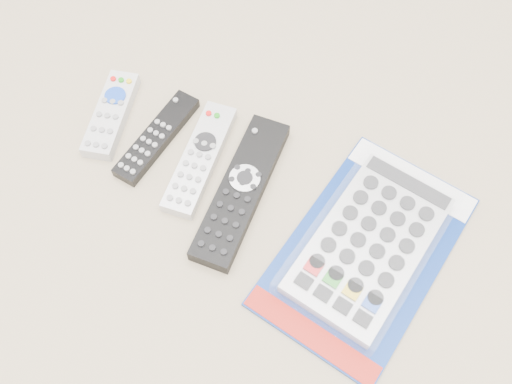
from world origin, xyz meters
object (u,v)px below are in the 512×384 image
at_px(remote_silver_dvd, 200,159).
at_px(jumbo_remote_packaged, 369,243).
at_px(remote_slim_black, 157,137).
at_px(remote_small_grey, 111,114).
at_px(remote_large_black, 241,190).

xyz_separation_m(remote_silver_dvd, jumbo_remote_packaged, (0.27, -0.04, 0.01)).
distance_m(remote_slim_black, jumbo_remote_packaged, 0.35).
bearing_deg(remote_small_grey, remote_large_black, -22.79).
relative_size(remote_small_grey, remote_large_black, 0.65).
distance_m(remote_large_black, jumbo_remote_packaged, 0.19).
bearing_deg(jumbo_remote_packaged, remote_silver_dvd, -176.04).
distance_m(remote_small_grey, remote_silver_dvd, 0.16).
relative_size(remote_large_black, jumbo_remote_packaged, 0.70).
relative_size(remote_slim_black, remote_large_black, 0.72).
xyz_separation_m(remote_small_grey, remote_large_black, (0.24, -0.05, 0.00)).
bearing_deg(remote_large_black, remote_slim_black, 165.62).
bearing_deg(remote_large_black, jumbo_remote_packaged, -4.60).
bearing_deg(remote_small_grey, remote_silver_dvd, -18.77).
height_order(remote_silver_dvd, remote_large_black, remote_large_black).
distance_m(remote_small_grey, remote_large_black, 0.24).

